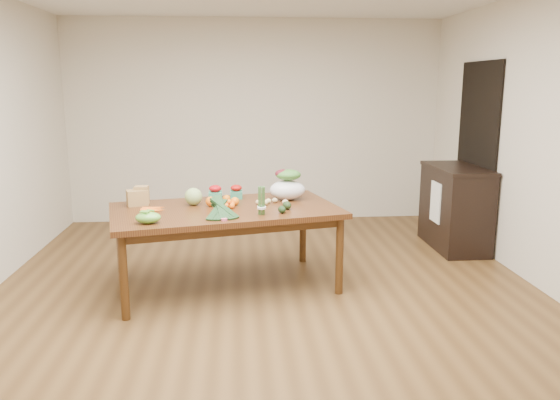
{
  "coord_description": "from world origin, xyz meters",
  "views": [
    {
      "loc": [
        -0.25,
        -4.42,
        1.85
      ],
      "look_at": [
        0.1,
        0.0,
        0.9
      ],
      "focal_mm": 35.0,
      "sensor_mm": 36.0,
      "label": 1
    }
  ],
  "objects": [
    {
      "name": "asparagus_bundle",
      "position": [
        -0.05,
        0.12,
        0.88
      ],
      "size": [
        0.1,
        0.13,
        0.26
      ],
      "primitive_type": null,
      "rotation": [
        0.15,
        0.0,
        0.23
      ],
      "color": "#447435",
      "rests_on": "dining_table"
    },
    {
      "name": "carrots",
      "position": [
        -1.0,
        0.35,
        0.76
      ],
      "size": [
        0.26,
        0.23,
        0.03
      ],
      "primitive_type": null,
      "rotation": [
        0.0,
        0.0,
        0.23
      ],
      "color": "orange",
      "rests_on": "dining_table"
    },
    {
      "name": "orange_a",
      "position": [
        -0.5,
        0.49,
        0.8
      ],
      "size": [
        0.09,
        0.09,
        0.09
      ],
      "primitive_type": "sphere",
      "color": "orange",
      "rests_on": "dining_table"
    },
    {
      "name": "potato_c",
      "position": [
        0.1,
        0.6,
        0.77
      ],
      "size": [
        0.05,
        0.05,
        0.05
      ],
      "primitive_type": "ellipsoid",
      "color": "tan",
      "rests_on": "dining_table"
    },
    {
      "name": "dining_table",
      "position": [
        -0.37,
        0.42,
        0.38
      ],
      "size": [
        2.21,
        1.54,
        0.75
      ],
      "primitive_type": "cube",
      "rotation": [
        0.0,
        0.0,
        0.23
      ],
      "color": "#4B2C11",
      "rests_on": "floor"
    },
    {
      "name": "potato_b",
      "position": [
        0.0,
        0.49,
        0.78
      ],
      "size": [
        0.06,
        0.05,
        0.05
      ],
      "primitive_type": "ellipsoid",
      "color": "tan",
      "rests_on": "dining_table"
    },
    {
      "name": "salad_bag",
      "position": [
        0.23,
        0.73,
        0.88
      ],
      "size": [
        0.39,
        0.33,
        0.27
      ],
      "primitive_type": null,
      "rotation": [
        0.0,
        0.0,
        0.23
      ],
      "color": "silver",
      "rests_on": "dining_table"
    },
    {
      "name": "cabinet",
      "position": [
        2.22,
        1.47,
        0.47
      ],
      "size": [
        0.52,
        1.02,
        0.94
      ],
      "primitive_type": "cube",
      "color": "black",
      "rests_on": "floor"
    },
    {
      "name": "orange_c",
      "position": [
        -0.28,
        0.51,
        0.79
      ],
      "size": [
        0.08,
        0.08,
        0.08
      ],
      "primitive_type": "sphere",
      "color": "orange",
      "rests_on": "dining_table"
    },
    {
      "name": "potato_d",
      "position": [
        0.03,
        0.57,
        0.77
      ],
      "size": [
        0.05,
        0.05,
        0.05
      ],
      "primitive_type": "ellipsoid",
      "color": "#D7CC7C",
      "rests_on": "dining_table"
    },
    {
      "name": "snap_pea_bag",
      "position": [
        -0.97,
        -0.09,
        0.8
      ],
      "size": [
        0.2,
        0.15,
        0.09
      ],
      "primitive_type": "ellipsoid",
      "color": "#6AB93E",
      "rests_on": "dining_table"
    },
    {
      "name": "doorway_dark",
      "position": [
        2.48,
        1.6,
        1.05
      ],
      "size": [
        0.02,
        1.0,
        2.1
      ],
      "primitive_type": "cube",
      "color": "black",
      "rests_on": "floor"
    },
    {
      "name": "strawberry_basket_b",
      "position": [
        -0.27,
        0.83,
        0.8
      ],
      "size": [
        0.14,
        0.14,
        0.11
      ],
      "primitive_type": null,
      "rotation": [
        0.0,
        0.0,
        0.23
      ],
      "color": "#AF150B",
      "rests_on": "dining_table"
    },
    {
      "name": "avocado_a",
      "position": [
        0.13,
        0.17,
        0.78
      ],
      "size": [
        0.09,
        0.11,
        0.06
      ],
      "primitive_type": "ellipsoid",
      "rotation": [
        0.0,
        0.0,
        0.3
      ],
      "color": "black",
      "rests_on": "dining_table"
    },
    {
      "name": "potato_a",
      "position": [
        -0.06,
        0.53,
        0.77
      ],
      "size": [
        0.05,
        0.05,
        0.04
      ],
      "primitive_type": "ellipsoid",
      "color": "tan",
      "rests_on": "dining_table"
    },
    {
      "name": "avocado_b",
      "position": [
        0.19,
        0.32,
        0.79
      ],
      "size": [
        0.1,
        0.12,
        0.07
      ],
      "primitive_type": "ellipsoid",
      "rotation": [
        0.0,
        0.0,
        0.3
      ],
      "color": "black",
      "rests_on": "dining_table"
    },
    {
      "name": "floor",
      "position": [
        0.0,
        0.0,
        0.0
      ],
      "size": [
        6.0,
        6.0,
        0.0
      ],
      "primitive_type": "plane",
      "color": "brown",
      "rests_on": "ground"
    },
    {
      "name": "cabbage",
      "position": [
        -0.66,
        0.55,
        0.83
      ],
      "size": [
        0.16,
        0.16,
        0.16
      ],
      "primitive_type": "sphere",
      "color": "#97B568",
      "rests_on": "dining_table"
    },
    {
      "name": "room_walls",
      "position": [
        0.0,
        0.0,
        1.35
      ],
      "size": [
        5.02,
        6.02,
        2.7
      ],
      "color": "beige",
      "rests_on": "floor"
    },
    {
      "name": "strawberry_basket_a",
      "position": [
        -0.47,
        0.77,
        0.81
      ],
      "size": [
        0.15,
        0.15,
        0.11
      ],
      "primitive_type": null,
      "rotation": [
        0.0,
        0.0,
        0.23
      ],
      "color": "red",
      "rests_on": "dining_table"
    },
    {
      "name": "orange_b",
      "position": [
        -0.36,
        0.64,
        0.79
      ],
      "size": [
        0.07,
        0.07,
        0.07
      ],
      "primitive_type": "sphere",
      "color": "orange",
      "rests_on": "dining_table"
    },
    {
      "name": "paper_bag",
      "position": [
        -1.18,
        0.59,
        0.84
      ],
      "size": [
        0.29,
        0.25,
        0.17
      ],
      "primitive_type": null,
      "rotation": [
        0.0,
        0.0,
        0.23
      ],
      "color": "#9B7745",
      "rests_on": "dining_table"
    },
    {
      "name": "dish_towel",
      "position": [
        1.96,
        1.4,
        0.55
      ],
      "size": [
        0.02,
        0.28,
        0.45
      ],
      "primitive_type": "cube",
      "color": "white",
      "rests_on": "cabinet"
    },
    {
      "name": "kale_bunch",
      "position": [
        -0.39,
        0.04,
        0.83
      ],
      "size": [
        0.4,
        0.46,
        0.16
      ],
      "primitive_type": null,
      "rotation": [
        0.0,
        0.0,
        0.23
      ],
      "color": "#163318",
      "rests_on": "dining_table"
    },
    {
      "name": "mandarin_cluster",
      "position": [
        -0.33,
        0.44,
        0.79
      ],
      "size": [
        0.22,
        0.22,
        0.08
      ],
      "primitive_type": null,
      "rotation": [
        0.0,
        0.0,
        0.23
      ],
      "color": "orange",
      "rests_on": "dining_table"
    },
    {
      "name": "potato_e",
      "position": [
        0.19,
        0.51,
        0.77
      ],
      "size": [
        0.06,
        0.05,
        0.05
      ],
      "primitive_type": "ellipsoid",
      "color": "#D8B37C",
      "rests_on": "dining_table"
    }
  ]
}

